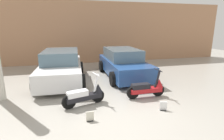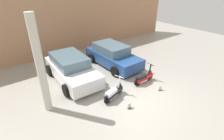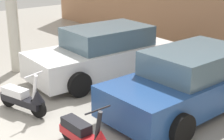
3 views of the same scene
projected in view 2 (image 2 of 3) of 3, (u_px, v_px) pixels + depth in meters
The scene contains 9 objects.
ground_plane at pixel (140, 99), 7.96m from camera, with size 28.00×28.00×0.00m, color #9E998E.
wall_back at pixel (66, 26), 12.22m from camera, with size 19.60×0.12×3.92m, color tan.
scooter_front_left at pixel (115, 91), 7.91m from camera, with size 1.32×0.63×0.95m.
scooter_front_right at pixel (145, 76), 9.11m from camera, with size 1.36×0.49×0.95m.
car_rear_left at pixel (71, 68), 9.26m from camera, with size 2.07×4.04×1.34m.
car_rear_center at pixel (113, 55), 10.89m from camera, with size 1.90×3.89×1.32m.
placard_near_left_scooter at pixel (129, 106), 7.33m from camera, with size 0.20×0.12×0.26m.
placard_near_right_scooter at pixel (160, 88), 8.53m from camera, with size 0.20×0.17×0.26m.
support_column_side at pixel (40, 67), 6.46m from camera, with size 0.31×0.31×3.92m, color beige.
Camera 2 is at (-4.99, -4.31, 4.82)m, focal length 28.00 mm.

